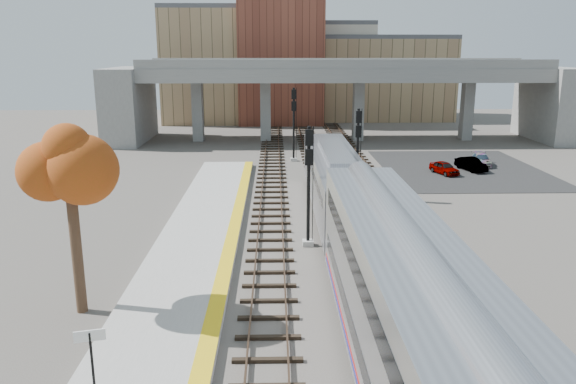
# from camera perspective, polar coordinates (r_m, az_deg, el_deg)

# --- Properties ---
(ground) EXTENTS (160.00, 160.00, 0.00)m
(ground) POSITION_cam_1_polar(r_m,az_deg,el_deg) (24.26, 5.77, -11.65)
(ground) COLOR #47423D
(ground) RESTS_ON ground
(platform) EXTENTS (4.50, 60.00, 0.35)m
(platform) POSITION_cam_1_polar(r_m,az_deg,el_deg) (24.40, -11.72, -11.28)
(platform) COLOR #9E9E99
(platform) RESTS_ON ground
(yellow_strip) EXTENTS (0.70, 60.00, 0.01)m
(yellow_strip) POSITION_cam_1_polar(r_m,az_deg,el_deg) (24.06, -7.20, -10.99)
(yellow_strip) COLOR yellow
(yellow_strip) RESTS_ON platform
(tracks) EXTENTS (10.70, 95.00, 0.25)m
(tracks) POSITION_cam_1_polar(r_m,az_deg,el_deg) (35.92, 4.85, -2.76)
(tracks) COLOR black
(tracks) RESTS_ON ground
(overpass) EXTENTS (54.00, 12.00, 9.50)m
(overpass) POSITION_cam_1_polar(r_m,az_deg,el_deg) (67.25, 5.43, 10.18)
(overpass) COLOR slate
(overpass) RESTS_ON ground
(buildings_far) EXTENTS (43.00, 21.00, 20.60)m
(buildings_far) POSITION_cam_1_polar(r_m,az_deg,el_deg) (88.34, 1.40, 12.56)
(buildings_far) COLOR #9F855C
(buildings_far) RESTS_ON ground
(parking_lot) EXTENTS (14.00, 18.00, 0.04)m
(parking_lot) POSITION_cam_1_polar(r_m,az_deg,el_deg) (53.48, 17.12, 2.28)
(parking_lot) COLOR black
(parking_lot) RESTS_ON ground
(locomotive) EXTENTS (3.02, 19.05, 4.10)m
(locomotive) POSITION_cam_1_polar(r_m,az_deg,el_deg) (36.72, 4.79, 1.18)
(locomotive) COLOR #A8AAB2
(locomotive) RESTS_ON ground
(coach) EXTENTS (3.03, 25.00, 5.00)m
(coach) POSITION_cam_1_polar(r_m,az_deg,el_deg) (15.61, 13.86, -16.12)
(coach) COLOR #A8AAB2
(coach) RESTS_ON ground
(signal_mast_near) EXTENTS (0.60, 0.64, 6.65)m
(signal_mast_near) POSITION_cam_1_polar(r_m,az_deg,el_deg) (30.33, 2.10, 0.25)
(signal_mast_near) COLOR #9E9E99
(signal_mast_near) RESTS_ON ground
(signal_mast_mid) EXTENTS (0.60, 0.64, 6.54)m
(signal_mast_mid) POSITION_cam_1_polar(r_m,az_deg,el_deg) (40.55, 7.06, 3.63)
(signal_mast_mid) COLOR #9E9E99
(signal_mast_mid) RESTS_ON ground
(signal_mast_far) EXTENTS (0.60, 0.64, 7.06)m
(signal_mast_far) POSITION_cam_1_polar(r_m,az_deg,el_deg) (54.13, 0.58, 6.80)
(signal_mast_far) COLOR #9E9E99
(signal_mast_far) RESTS_ON ground
(station_sign) EXTENTS (0.89, 0.26, 2.27)m
(station_sign) POSITION_cam_1_polar(r_m,az_deg,el_deg) (18.14, -19.38, -14.92)
(station_sign) COLOR black
(station_sign) RESTS_ON platform
(tree) EXTENTS (3.60, 3.60, 8.37)m
(tree) POSITION_cam_1_polar(r_m,az_deg,el_deg) (23.47, -21.43, 2.56)
(tree) COLOR #382619
(tree) RESTS_ON ground
(car_a) EXTENTS (2.25, 3.44, 1.09)m
(car_a) POSITION_cam_1_polar(r_m,az_deg,el_deg) (50.61, 15.60, 2.38)
(car_a) COLOR #99999E
(car_a) RESTS_ON parking_lot
(car_b) EXTENTS (2.13, 3.71, 1.16)m
(car_b) POSITION_cam_1_polar(r_m,az_deg,el_deg) (52.76, 18.10, 2.71)
(car_b) COLOR #99999E
(car_b) RESTS_ON parking_lot
(car_c) EXTENTS (2.20, 3.94, 1.08)m
(car_c) POSITION_cam_1_polar(r_m,az_deg,el_deg) (55.41, 19.02, 3.12)
(car_c) COLOR #99999E
(car_c) RESTS_ON parking_lot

